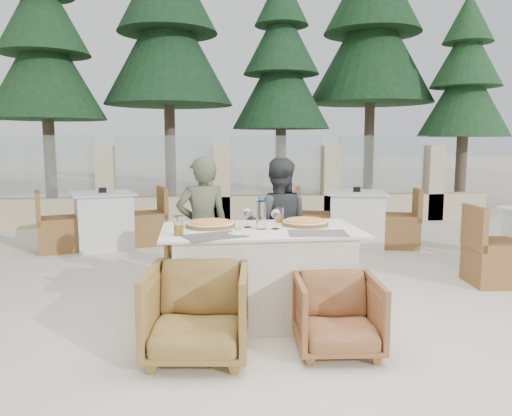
{
  "coord_description": "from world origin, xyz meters",
  "views": [
    {
      "loc": [
        -0.5,
        -4.08,
        1.48
      ],
      "look_at": [
        0.04,
        0.19,
        0.9
      ],
      "focal_mm": 35.0,
      "sensor_mm": 36.0,
      "label": 1
    }
  ],
  "objects": [
    {
      "name": "armchair_near_left",
      "position": [
        -0.48,
        -0.78,
        0.32
      ],
      "size": [
        0.77,
        0.78,
        0.64
      ],
      "primitive_type": "imported",
      "rotation": [
        0.0,
        0.0,
        -0.13
      ],
      "color": "olive",
      "rests_on": "ground"
    },
    {
      "name": "beer_glass_right",
      "position": [
        0.25,
        0.18,
        0.84
      ],
      "size": [
        0.09,
        0.09,
        0.13
      ],
      "primitive_type": "cylinder",
      "rotation": [
        0.0,
        0.0,
        -0.38
      ],
      "color": "gold",
      "rests_on": "dining_table"
    },
    {
      "name": "placemat_near_right",
      "position": [
        0.45,
        -0.38,
        0.77
      ],
      "size": [
        0.48,
        0.35,
        0.0
      ],
      "primitive_type": "cube",
      "rotation": [
        0.0,
        0.0,
        -0.12
      ],
      "color": "#625D54",
      "rests_on": "dining_table"
    },
    {
      "name": "sand_patch",
      "position": [
        0.0,
        14.0,
        0.01
      ],
      "size": [
        30.0,
        16.0,
        0.01
      ],
      "primitive_type": "cube",
      "color": "beige",
      "rests_on": "ground"
    },
    {
      "name": "wine_glass_near",
      "position": [
        0.16,
        -0.15,
        0.86
      ],
      "size": [
        0.08,
        0.08,
        0.18
      ],
      "primitive_type": null,
      "rotation": [
        0.0,
        0.0,
        0.05
      ],
      "color": "white",
      "rests_on": "dining_table"
    },
    {
      "name": "diner_right",
      "position": [
        0.32,
        0.67,
        0.66
      ],
      "size": [
        0.72,
        0.61,
        1.32
      ],
      "primitive_type": "imported",
      "rotation": [
        0.0,
        0.0,
        2.96
      ],
      "color": "#36383A",
      "rests_on": "ground"
    },
    {
      "name": "pine_far_right",
      "position": [
        5.5,
        6.5,
        2.25
      ],
      "size": [
        1.98,
        1.98,
        4.5
      ],
      "primitive_type": "cone",
      "color": "#235029",
      "rests_on": "ground"
    },
    {
      "name": "pine_centre",
      "position": [
        1.5,
        7.2,
        2.5
      ],
      "size": [
        2.2,
        2.2,
        5.0
      ],
      "primitive_type": "cone",
      "color": "#1C4123",
      "rests_on": "ground"
    },
    {
      "name": "bg_table_b",
      "position": [
        1.78,
        2.64,
        0.39
      ],
      "size": [
        1.8,
        1.22,
        0.77
      ],
      "primitive_type": null,
      "rotation": [
        0.0,
        0.0,
        -0.26
      ],
      "color": "white",
      "rests_on": "ground"
    },
    {
      "name": "perimeter_wall_far",
      "position": [
        0.0,
        4.8,
        0.8
      ],
      "size": [
        10.0,
        0.34,
        1.6
      ],
      "primitive_type": null,
      "color": "beige",
      "rests_on": "ground"
    },
    {
      "name": "armchair_near_right",
      "position": [
        0.5,
        -0.81,
        0.27
      ],
      "size": [
        0.63,
        0.64,
        0.54
      ],
      "primitive_type": "imported",
      "rotation": [
        0.0,
        0.0,
        -0.09
      ],
      "color": "brown",
      "rests_on": "ground"
    },
    {
      "name": "wine_glass_centre",
      "position": [
        -0.06,
        -0.05,
        0.86
      ],
      "size": [
        0.09,
        0.09,
        0.18
      ],
      "primitive_type": null,
      "rotation": [
        0.0,
        0.0,
        0.28
      ],
      "color": "silver",
      "rests_on": "dining_table"
    },
    {
      "name": "armchair_far_right",
      "position": [
        0.42,
        0.83,
        0.32
      ],
      "size": [
        0.69,
        0.71,
        0.64
      ],
      "primitive_type": "imported",
      "rotation": [
        0.0,
        0.0,
        3.16
      ],
      "color": "olive",
      "rests_on": "ground"
    },
    {
      "name": "water_bottle",
      "position": [
        0.04,
        -0.13,
        0.9
      ],
      "size": [
        0.1,
        0.1,
        0.27
      ],
      "primitive_type": "cylinder",
      "rotation": [
        0.0,
        0.0,
        0.42
      ],
      "color": "#C2E9FF",
      "rests_on": "dining_table"
    },
    {
      "name": "olive_dish",
      "position": [
        -0.16,
        -0.32,
        0.79
      ],
      "size": [
        0.12,
        0.12,
        0.04
      ],
      "primitive_type": null,
      "rotation": [
        0.0,
        0.0,
        -0.13
      ],
      "color": "white",
      "rests_on": "dining_table"
    },
    {
      "name": "pizza_left",
      "position": [
        -0.36,
        0.02,
        0.8
      ],
      "size": [
        0.42,
        0.42,
        0.05
      ],
      "primitive_type": "cylinder",
      "rotation": [
        0.0,
        0.0,
        -0.02
      ],
      "color": "#D55C1D",
      "rests_on": "dining_table"
    },
    {
      "name": "diner_left",
      "position": [
        -0.41,
        0.52,
        0.67
      ],
      "size": [
        0.53,
        0.38,
        1.34
      ],
      "primitive_type": "imported",
      "rotation": [
        0.0,
        0.0,
        3.27
      ],
      "color": "#4C513A",
      "rests_on": "ground"
    },
    {
      "name": "ground",
      "position": [
        0.0,
        0.0,
        0.0
      ],
      "size": [
        80.0,
        80.0,
        0.0
      ],
      "primitive_type": "plane",
      "color": "silver",
      "rests_on": "ground"
    },
    {
      "name": "armchair_far_left",
      "position": [
        -0.39,
        0.82,
        0.28
      ],
      "size": [
        0.79,
        0.8,
        0.56
      ],
      "primitive_type": "imported",
      "rotation": [
        0.0,
        0.0,
        2.75
      ],
      "color": "brown",
      "rests_on": "ground"
    },
    {
      "name": "beer_glass_left",
      "position": [
        -0.61,
        -0.31,
        0.84
      ],
      "size": [
        0.1,
        0.1,
        0.15
      ],
      "primitive_type": "cylinder",
      "rotation": [
        0.0,
        0.0,
        0.39
      ],
      "color": "gold",
      "rests_on": "dining_table"
    },
    {
      "name": "dining_table",
      "position": [
        0.04,
        -0.11,
        0.39
      ],
      "size": [
        1.6,
        0.9,
        0.77
      ],
      "primitive_type": null,
      "color": "silver",
      "rests_on": "ground"
    },
    {
      "name": "pine_mid_left",
      "position": [
        -1.0,
        7.5,
        3.25
      ],
      "size": [
        2.86,
        2.86,
        6.5
      ],
      "primitive_type": "cone",
      "color": "#1A3E21",
      "rests_on": "ground"
    },
    {
      "name": "pizza_right",
      "position": [
        0.44,
        0.01,
        0.8
      ],
      "size": [
        0.47,
        0.47,
        0.05
      ],
      "primitive_type": "cylinder",
      "rotation": [
        0.0,
        0.0,
        0.2
      ],
      "color": "#D85E1D",
      "rests_on": "dining_table"
    },
    {
      "name": "placemat_near_left",
      "position": [
        -0.34,
        -0.4,
        0.77
      ],
      "size": [
        0.53,
        0.44,
        0.0
      ],
      "primitive_type": "cube",
      "rotation": [
        0.0,
        0.0,
        0.38
      ],
      "color": "#555048",
      "rests_on": "dining_table"
    },
    {
      "name": "bg_table_a",
      "position": [
        -1.74,
        2.98,
        0.39
      ],
      "size": [
        1.8,
        1.25,
        0.77
      ],
      "primitive_type": null,
      "rotation": [
        0.0,
        0.0,
        0.28
      ],
      "color": "silver",
      "rests_on": "ground"
    },
    {
      "name": "pine_far_left",
      "position": [
        -3.5,
        7.0,
        2.75
      ],
      "size": [
        2.42,
        2.42,
        5.5
      ],
      "primitive_type": "cone",
      "color": "#1C4120",
      "rests_on": "ground"
    },
    {
      "name": "pine_mid_right",
      "position": [
        3.8,
        7.8,
        3.4
      ],
      "size": [
        2.99,
        2.99,
        6.8
      ],
      "primitive_type": "cone",
      "color": "#1B4221",
      "rests_on": "ground"
    }
  ]
}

